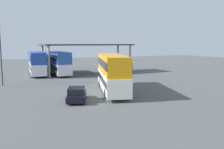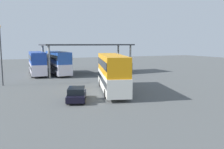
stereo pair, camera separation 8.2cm
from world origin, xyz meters
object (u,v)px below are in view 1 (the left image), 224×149
Objects in this scene: double_decker_main at (112,72)px; lamppost_tall at (0,48)px; double_decker_near_canopy at (37,62)px; parked_hatchback at (77,94)px; double_decker_mid_row at (57,62)px.

lamppost_tall is (-11.84, 9.39, 2.66)m from double_decker_main.
double_decker_main is at bearing -159.35° from double_decker_near_canopy.
lamppost_tall reaches higher than parked_hatchback.
parked_hatchback is 0.39× the size of double_decker_mid_row.
double_decker_near_canopy is at bearing 74.98° from double_decker_mid_row.
double_decker_near_canopy is 11.43m from lamppost_tall.
double_decker_main is 20.08m from double_decker_near_canopy.
double_decker_mid_row is (2.15, 21.10, 1.60)m from parked_hatchback.
parked_hatchback is 14.69m from lamppost_tall.
parked_hatchback is at bearing -60.91° from lamppost_tall.
lamppost_tall is (-5.47, -9.65, 2.76)m from double_decker_near_canopy.
double_decker_main is 1.45× the size of lamppost_tall.
double_decker_mid_row is at bearing -100.94° from double_decker_near_canopy.
double_decker_main is 2.63× the size of parked_hatchback.
double_decker_main is 1.09× the size of double_decker_near_canopy.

